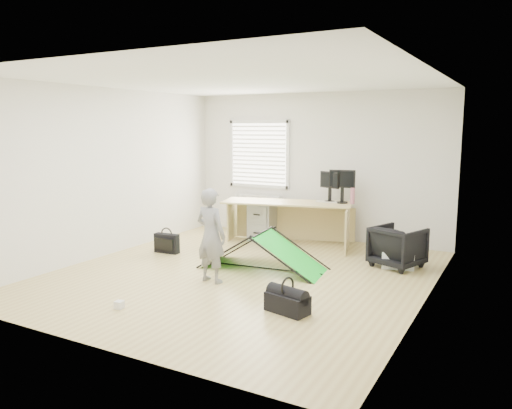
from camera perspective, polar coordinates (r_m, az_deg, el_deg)
The scene contains 18 objects.
ground at distance 7.20m, azimuth -1.54°, elevation -7.93°, with size 5.50×5.50×0.00m, color tan.
back_wall at distance 9.40m, azimuth 6.91°, elevation 4.35°, with size 5.00×0.02×2.70m, color silver.
window at distance 9.86m, azimuth 0.32°, elevation 5.78°, with size 1.20×0.06×1.20m, color silver.
radiator at distance 9.94m, azimuth 0.20°, elevation -0.57°, with size 1.00×0.12×0.60m, color silver.
desk at distance 8.89m, azimuth 3.52°, elevation -2.13°, with size 2.26×0.72×0.77m, color tan.
filing_cabinet at distance 9.28m, azimuth 1.00°, elevation -1.89°, with size 0.45×0.60×0.70m, color gray.
monitor_left at distance 8.83m, azimuth 8.44°, elevation 1.54°, with size 0.41×0.09×0.40m, color black.
monitor_right at distance 8.75m, azimuth 9.83°, elevation 1.53°, with size 0.44×0.10×0.42m, color black.
keyboard at distance 8.83m, azimuth 8.25°, elevation 0.32°, with size 0.43×0.15×0.02m, color beige.
thermos at distance 8.71m, azimuth 10.97°, elevation 0.99°, with size 0.08×0.08×0.28m, color #B06374.
office_chair at distance 7.76m, azimuth 15.88°, elevation -4.66°, with size 0.66×0.68×0.62m, color black.
person at distance 6.71m, azimuth -5.17°, elevation -3.55°, with size 0.47×0.31×1.28m, color gray.
kite at distance 7.37m, azimuth 0.82°, elevation -5.28°, with size 1.80×0.79×0.56m, color #14D82C, non-canonical shape.
storage_crate at distance 7.77m, azimuth 15.92°, elevation -6.01°, with size 0.46×0.32×0.26m, color white.
tote_bag at distance 9.94m, azimuth 0.09°, elevation -1.97°, with size 0.36×0.16×0.42m, color #1F9572.
laptop_bag at distance 8.46m, azimuth -10.16°, elevation -4.39°, with size 0.43×0.13×0.32m, color black.
white_box at distance 6.08m, azimuth -15.36°, elevation -10.99°, with size 0.09×0.09×0.09m, color silver.
duffel_bag at distance 5.75m, azimuth 3.60°, elevation -11.20°, with size 0.49×0.25×0.22m, color black.
Camera 1 is at (3.47, -5.95, 2.08)m, focal length 35.00 mm.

